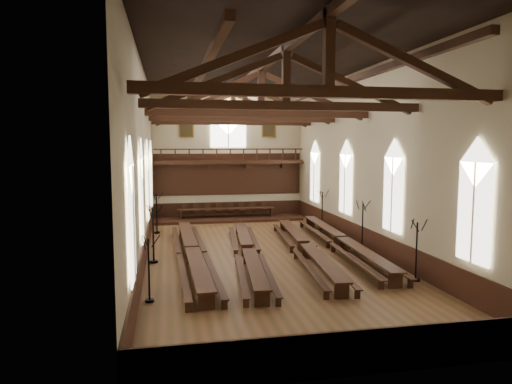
{
  "coord_description": "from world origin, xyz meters",
  "views": [
    {
      "loc": [
        -4.8,
        -23.27,
        5.84
      ],
      "look_at": [
        0.02,
        1.5,
        3.18
      ],
      "focal_mm": 32.0,
      "sensor_mm": 36.0,
      "label": 1
    }
  ],
  "objects_px": {
    "refectory_row_c": "(306,246)",
    "candelabrum_right_far": "(322,217)",
    "candelabrum_right_near": "(416,262)",
    "candelabrum_left_far": "(157,221)",
    "refectory_row_d": "(342,240)",
    "candelabrum_left_mid": "(153,245)",
    "refectory_row_b": "(249,250)",
    "dais": "(227,219)",
    "refectory_row_a": "(192,251)",
    "candelabrum_right_mid": "(362,236)",
    "candelabrum_left_near": "(149,282)",
    "high_table": "(227,210)"
  },
  "relations": [
    {
      "from": "refectory_row_c",
      "to": "candelabrum_right_far",
      "type": "height_order",
      "value": "candelabrum_right_far"
    },
    {
      "from": "candelabrum_right_far",
      "to": "candelabrum_right_near",
      "type": "bearing_deg",
      "value": -90.0
    },
    {
      "from": "candelabrum_left_far",
      "to": "candelabrum_right_far",
      "type": "distance_m",
      "value": 11.13
    },
    {
      "from": "refectory_row_d",
      "to": "candelabrum_left_mid",
      "type": "relative_size",
      "value": 5.04
    },
    {
      "from": "refectory_row_b",
      "to": "refectory_row_d",
      "type": "bearing_deg",
      "value": 12.62
    },
    {
      "from": "dais",
      "to": "candelabrum_right_near",
      "type": "height_order",
      "value": "candelabrum_right_near"
    },
    {
      "from": "refectory_row_c",
      "to": "dais",
      "type": "distance_m",
      "value": 12.41
    },
    {
      "from": "dais",
      "to": "candelabrum_right_far",
      "type": "distance_m",
      "value": 7.93
    },
    {
      "from": "refectory_row_a",
      "to": "refectory_row_d",
      "type": "distance_m",
      "value": 8.37
    },
    {
      "from": "candelabrum_left_far",
      "to": "candelabrum_right_near",
      "type": "relative_size",
      "value": 1.03
    },
    {
      "from": "dais",
      "to": "candelabrum_right_far",
      "type": "xyz_separation_m",
      "value": [
        5.92,
        -5.23,
        0.73
      ]
    },
    {
      "from": "candelabrum_right_mid",
      "to": "candelabrum_right_near",
      "type": "bearing_deg",
      "value": -90.0
    },
    {
      "from": "refectory_row_c",
      "to": "candelabrum_right_near",
      "type": "distance_m",
      "value": 6.14
    },
    {
      "from": "refectory_row_d",
      "to": "candelabrum_left_near",
      "type": "xyz_separation_m",
      "value": [
        -10.18,
        -6.57,
        0.22
      ]
    },
    {
      "from": "dais",
      "to": "candelabrum_left_near",
      "type": "distance_m",
      "value": 18.55
    },
    {
      "from": "refectory_row_a",
      "to": "refectory_row_b",
      "type": "height_order",
      "value": "refectory_row_a"
    },
    {
      "from": "refectory_row_b",
      "to": "dais",
      "type": "distance_m",
      "value": 12.47
    },
    {
      "from": "candelabrum_left_near",
      "to": "refectory_row_b",
      "type": "bearing_deg",
      "value": 48.68
    },
    {
      "from": "candelabrum_left_mid",
      "to": "candelabrum_right_near",
      "type": "bearing_deg",
      "value": -25.19
    },
    {
      "from": "candelabrum_right_near",
      "to": "candelabrum_right_mid",
      "type": "relative_size",
      "value": 0.96
    },
    {
      "from": "candelabrum_left_far",
      "to": "refectory_row_b",
      "type": "bearing_deg",
      "value": -59.55
    },
    {
      "from": "candelabrum_left_near",
      "to": "candelabrum_left_far",
      "type": "bearing_deg",
      "value": 90.0
    },
    {
      "from": "refectory_row_a",
      "to": "candelabrum_left_near",
      "type": "xyz_separation_m",
      "value": [
        -1.87,
        -5.61,
        0.21
      ]
    },
    {
      "from": "dais",
      "to": "high_table",
      "type": "bearing_deg",
      "value": 98.88
    },
    {
      "from": "high_table",
      "to": "candelabrum_right_near",
      "type": "xyz_separation_m",
      "value": [
        5.92,
        -17.29,
        0.01
      ]
    },
    {
      "from": "candelabrum_right_mid",
      "to": "candelabrum_right_far",
      "type": "height_order",
      "value": "candelabrum_right_mid"
    },
    {
      "from": "refectory_row_c",
      "to": "high_table",
      "type": "bearing_deg",
      "value": 102.18
    },
    {
      "from": "candelabrum_right_near",
      "to": "candelabrum_right_mid",
      "type": "bearing_deg",
      "value": 90.0
    },
    {
      "from": "candelabrum_left_mid",
      "to": "candelabrum_left_near",
      "type": "bearing_deg",
      "value": -90.0
    },
    {
      "from": "refectory_row_a",
      "to": "candelabrum_right_near",
      "type": "bearing_deg",
      "value": -28.98
    },
    {
      "from": "refectory_row_d",
      "to": "candelabrum_left_far",
      "type": "distance_m",
      "value": 12.22
    },
    {
      "from": "refectory_row_d",
      "to": "candelabrum_right_far",
      "type": "distance_m",
      "value": 6.07
    },
    {
      "from": "candelabrum_left_near",
      "to": "candelabrum_right_near",
      "type": "relative_size",
      "value": 0.94
    },
    {
      "from": "candelabrum_left_near",
      "to": "candelabrum_right_far",
      "type": "height_order",
      "value": "candelabrum_right_far"
    },
    {
      "from": "refectory_row_a",
      "to": "dais",
      "type": "relative_size",
      "value": 1.28
    },
    {
      "from": "candelabrum_right_far",
      "to": "refectory_row_b",
      "type": "bearing_deg",
      "value": -131.56
    },
    {
      "from": "refectory_row_b",
      "to": "candelabrum_right_mid",
      "type": "distance_m",
      "value": 6.44
    },
    {
      "from": "candelabrum_left_near",
      "to": "candelabrum_right_near",
      "type": "height_order",
      "value": "candelabrum_right_near"
    },
    {
      "from": "refectory_row_a",
      "to": "dais",
      "type": "bearing_deg",
      "value": 74.76
    },
    {
      "from": "refectory_row_a",
      "to": "candelabrum_right_mid",
      "type": "relative_size",
      "value": 5.18
    },
    {
      "from": "candelabrum_left_mid",
      "to": "candelabrum_right_far",
      "type": "xyz_separation_m",
      "value": [
        11.1,
        6.84,
        -0.04
      ]
    },
    {
      "from": "refectory_row_b",
      "to": "candelabrum_right_near",
      "type": "xyz_separation_m",
      "value": [
        6.4,
        -4.84,
        0.3
      ]
    },
    {
      "from": "candelabrum_right_near",
      "to": "candelabrum_right_mid",
      "type": "distance_m",
      "value": 5.49
    },
    {
      "from": "refectory_row_a",
      "to": "candelabrum_right_near",
      "type": "height_order",
      "value": "candelabrum_right_near"
    },
    {
      "from": "dais",
      "to": "candelabrum_right_mid",
      "type": "bearing_deg",
      "value": -63.39
    },
    {
      "from": "candelabrum_right_near",
      "to": "high_table",
      "type": "bearing_deg",
      "value": 108.88
    },
    {
      "from": "refectory_row_c",
      "to": "candelabrum_right_far",
      "type": "relative_size",
      "value": 5.2
    },
    {
      "from": "refectory_row_b",
      "to": "refectory_row_d",
      "type": "relative_size",
      "value": 0.97
    },
    {
      "from": "dais",
      "to": "candelabrum_right_mid",
      "type": "xyz_separation_m",
      "value": [
        5.92,
        -11.81,
        0.75
      ]
    },
    {
      "from": "candelabrum_right_mid",
      "to": "candelabrum_right_far",
      "type": "relative_size",
      "value": 1.02
    }
  ]
}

